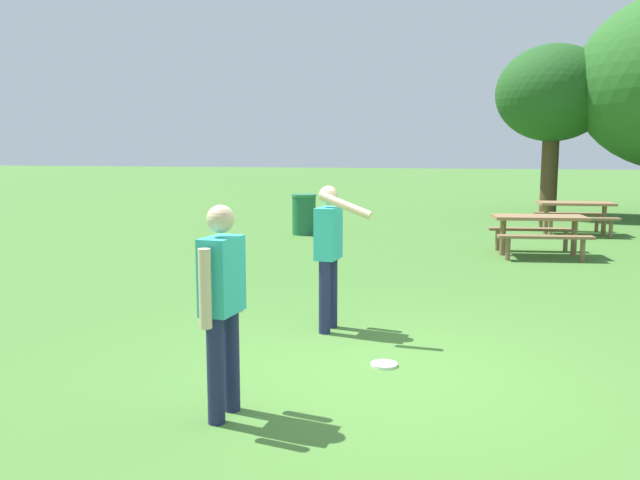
% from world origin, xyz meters
% --- Properties ---
extents(ground_plane, '(120.00, 120.00, 0.00)m').
position_xyz_m(ground_plane, '(0.00, 0.00, 0.00)').
color(ground_plane, '#447530').
extents(person_thrower, '(0.66, 0.67, 1.64)m').
position_xyz_m(person_thrower, '(-0.81, 1.28, 0.96)').
color(person_thrower, '#1E234C').
rests_on(person_thrower, ground).
extents(person_catcher, '(0.26, 0.61, 1.64)m').
position_xyz_m(person_catcher, '(-1.11, -1.27, 0.94)').
color(person_catcher, '#1E234C').
rests_on(person_catcher, ground).
extents(frisbee, '(0.25, 0.25, 0.03)m').
position_xyz_m(frisbee, '(-0.05, 0.19, 0.01)').
color(frisbee, white).
rests_on(frisbee, ground).
extents(picnic_table_near, '(1.85, 1.60, 0.77)m').
position_xyz_m(picnic_table_near, '(2.04, 7.25, 0.56)').
color(picnic_table_near, olive).
rests_on(picnic_table_near, ground).
extents(picnic_table_far, '(1.81, 1.55, 0.77)m').
position_xyz_m(picnic_table_far, '(3.22, 10.71, 0.56)').
color(picnic_table_far, olive).
rests_on(picnic_table_far, ground).
extents(trash_can_further_along, '(0.59, 0.59, 0.96)m').
position_xyz_m(trash_can_further_along, '(-3.07, 9.31, 0.48)').
color(trash_can_further_along, '#1E663D').
rests_on(trash_can_further_along, ground).
extents(tree_tall_left, '(3.34, 3.34, 5.07)m').
position_xyz_m(tree_tall_left, '(3.11, 15.09, 3.60)').
color(tree_tall_left, '#4C3823').
rests_on(tree_tall_left, ground).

